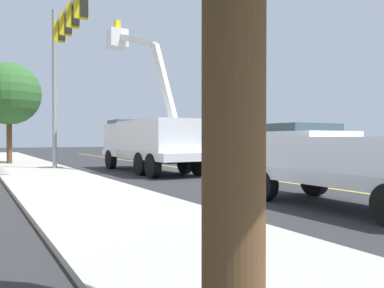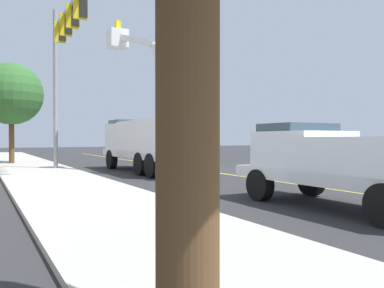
# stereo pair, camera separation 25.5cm
# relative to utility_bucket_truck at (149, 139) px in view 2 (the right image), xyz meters

# --- Properties ---
(ground) EXTENTS (120.00, 120.00, 0.00)m
(ground) POSITION_rel_utility_bucket_truck_xyz_m (0.56, -2.62, -1.63)
(ground) COLOR #2D2D30
(sidewalk_far_side) EXTENTS (60.06, 4.78, 0.12)m
(sidewalk_far_side) POSITION_rel_utility_bucket_truck_xyz_m (0.42, 4.93, -1.57)
(sidewalk_far_side) COLOR #B2ADA3
(sidewalk_far_side) RESTS_ON ground
(lane_centre_stripe) EXTENTS (49.99, 1.14, 0.01)m
(lane_centre_stripe) POSITION_rel_utility_bucket_truck_xyz_m (0.56, -2.62, -1.62)
(lane_centre_stripe) COLOR yellow
(lane_centre_stripe) RESTS_ON ground
(utility_bucket_truck) EXTENTS (8.25, 3.16, 7.58)m
(utility_bucket_truck) POSITION_rel_utility_bucket_truck_xyz_m (0.00, 0.00, 0.00)
(utility_bucket_truck) COLOR white
(utility_bucket_truck) RESTS_ON ground
(service_pickup_truck) EXTENTS (5.64, 2.28, 2.06)m
(service_pickup_truck) POSITION_rel_utility_bucket_truck_xyz_m (-11.78, -0.26, -0.51)
(service_pickup_truck) COLOR white
(service_pickup_truck) RESTS_ON ground
(passing_minivan) EXTENTS (4.84, 2.03, 1.69)m
(passing_minivan) POSITION_rel_utility_bucket_truck_xyz_m (7.25, -4.52, -0.66)
(passing_minivan) COLOR black
(passing_minivan) RESTS_ON ground
(traffic_cone_mid_front) EXTENTS (0.40, 0.40, 0.78)m
(traffic_cone_mid_front) POSITION_rel_utility_bucket_truck_xyz_m (4.03, -2.06, -1.24)
(traffic_cone_mid_front) COLOR black
(traffic_cone_mid_front) RESTS_ON ground
(traffic_signal_mast) EXTENTS (6.55, 0.65, 8.40)m
(traffic_signal_mast) POSITION_rel_utility_bucket_truck_xyz_m (1.09, 3.93, 4.31)
(traffic_signal_mast) COLOR gray
(traffic_signal_mast) RESTS_ON ground
(street_tree_right) EXTENTS (3.86, 3.86, 6.40)m
(street_tree_right) POSITION_rel_utility_bucket_truck_xyz_m (8.62, 5.83, 2.82)
(street_tree_right) COLOR brown
(street_tree_right) RESTS_ON ground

